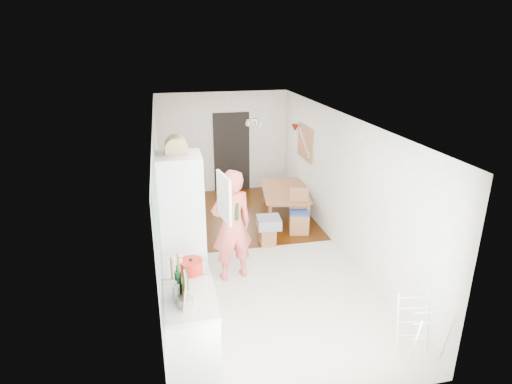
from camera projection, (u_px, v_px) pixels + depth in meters
name	position (u px, v px, depth m)	size (l,w,h in m)	color
room_shell	(253.00, 189.00, 7.39)	(3.20, 7.00, 2.50)	white
floor	(253.00, 253.00, 7.82)	(3.20, 7.00, 0.01)	silver
wood_floor_overlay	(236.00, 214.00, 9.52)	(3.20, 3.30, 0.01)	#4F2307
sage_wall_panel	(157.00, 207.00, 5.03)	(0.02, 3.00, 1.30)	slate
tile_splashback	(162.00, 283.00, 4.77)	(0.02, 1.90, 0.50)	black
doorway_recess	(232.00, 152.00, 10.71)	(0.90, 0.04, 2.00)	black
base_cabinet	(191.00, 333.00, 5.07)	(0.60, 0.90, 0.86)	white
worktop	(189.00, 300.00, 4.91)	(0.62, 0.92, 0.06)	beige
range_cooker	(187.00, 297.00, 5.75)	(0.60, 0.60, 0.88)	white
cooker_top	(185.00, 267.00, 5.60)	(0.60, 0.60, 0.04)	#B3B4B6
fridge_housing	(182.00, 223.00, 6.48)	(0.66, 0.66, 2.15)	white
fridge_door	(224.00, 198.00, 6.16)	(0.56, 0.04, 0.70)	white
fridge_interior	(201.00, 192.00, 6.38)	(0.02, 0.52, 0.66)	white
pinboard	(305.00, 143.00, 9.35)	(0.03, 0.90, 0.70)	tan
pinboard_frame	(305.00, 143.00, 9.35)	(0.01, 0.94, 0.74)	#A06740
wall_sconce	(295.00, 128.00, 9.87)	(0.18, 0.18, 0.16)	maroon
person	(232.00, 216.00, 6.70)	(0.80, 0.52, 2.18)	#E75E53
dining_table	(286.00, 204.00, 9.41)	(1.44, 0.80, 0.51)	#A06740
dining_chair	(299.00, 212.00, 8.51)	(0.38, 0.38, 0.90)	#A06740
stool	(267.00, 235.00, 8.11)	(0.28, 0.28, 0.37)	#A06740
grey_drape	(269.00, 222.00, 7.98)	(0.43, 0.43, 0.19)	gray
drying_rack	(421.00, 333.00, 5.10)	(0.42, 0.38, 0.83)	white
bread_bin	(176.00, 147.00, 6.13)	(0.34, 0.33, 0.18)	tan
red_casserole	(191.00, 266.00, 5.39)	(0.30, 0.30, 0.18)	red
steel_pan	(186.00, 301.00, 4.75)	(0.18, 0.18, 0.09)	#B3B4B6
held_bottle	(237.00, 212.00, 6.58)	(0.06, 0.06, 0.28)	#153C1A
bottle_a	(178.00, 284.00, 4.87)	(0.08, 0.08, 0.33)	#153C1A
bottle_b	(186.00, 281.00, 5.01)	(0.06, 0.06, 0.25)	#153C1A
bottle_c	(176.00, 293.00, 4.81)	(0.08, 0.08, 0.20)	silver
pepper_mill_front	(180.00, 266.00, 5.33)	(0.07, 0.07, 0.24)	tan
pepper_mill_back	(173.00, 270.00, 5.25)	(0.07, 0.07, 0.24)	tan
chopping_boards	(184.00, 291.00, 4.72)	(0.04, 0.26, 0.35)	tan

